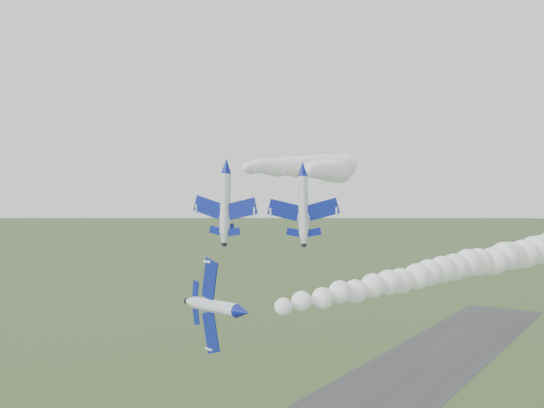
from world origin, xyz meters
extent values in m
cylinder|color=silver|center=(13.09, -11.19, 28.24)|extent=(3.67, 7.58, 1.39)
cone|color=navy|center=(11.61, -15.70, 28.24)|extent=(1.94, 2.31, 1.39)
cone|color=silver|center=(14.52, -6.85, 28.24)|extent=(1.83, 1.97, 1.39)
cylinder|color=black|center=(14.80, -6.00, 28.24)|extent=(0.84, 0.73, 0.71)
ellipsoid|color=black|center=(12.96, -13.18, 28.26)|extent=(1.69, 2.74, 0.93)
cube|color=navy|center=(13.09, -10.43, 30.92)|extent=(0.93, 2.13, 4.12)
cube|color=navy|center=(13.28, -10.50, 25.55)|extent=(0.93, 2.13, 4.12)
cube|color=navy|center=(14.22, -7.60, 29.68)|extent=(0.46, 0.98, 1.79)
cube|color=navy|center=(14.32, -7.63, 26.81)|extent=(0.46, 0.98, 1.79)
cube|color=navy|center=(15.31, -8.18, 28.29)|extent=(2.32, 1.98, 0.18)
cylinder|color=silver|center=(-11.94, 18.74, 43.90)|extent=(2.49, 9.28, 1.69)
cone|color=navy|center=(-11.43, 12.98, 43.90)|extent=(1.89, 2.54, 1.69)
cone|color=silver|center=(-12.43, 24.28, 43.90)|extent=(1.86, 2.11, 1.69)
cylinder|color=black|center=(-12.53, 25.37, 43.90)|extent=(0.91, 0.73, 0.86)
ellipsoid|color=black|center=(-11.71, 16.39, 44.51)|extent=(1.40, 3.23, 1.13)
cube|color=navy|center=(-15.28, 19.32, 43.84)|extent=(5.23, 3.05, 0.32)
cube|color=navy|center=(-8.77, 19.89, 43.63)|extent=(5.23, 3.05, 0.32)
cube|color=navy|center=(-14.09, 23.15, 43.96)|extent=(2.28, 1.39, 0.18)
cube|color=navy|center=(-10.61, 23.45, 43.84)|extent=(2.28, 1.39, 0.18)
cube|color=navy|center=(-12.28, 23.04, 45.32)|extent=(0.36, 1.76, 2.40)
cylinder|color=silver|center=(1.32, 20.03, 43.19)|extent=(4.40, 8.32, 1.52)
cone|color=navy|center=(3.20, 15.12, 43.19)|extent=(2.20, 2.58, 1.52)
cone|color=silver|center=(-0.49, 24.75, 43.19)|extent=(2.06, 2.21, 1.52)
cylinder|color=black|center=(-0.85, 25.68, 43.19)|extent=(0.93, 0.83, 0.77)
ellipsoid|color=black|center=(2.07, 18.03, 43.75)|extent=(1.97, 3.03, 1.01)
cube|color=navy|center=(-1.74, 19.71, 42.98)|extent=(5.11, 3.86, 0.23)
cube|color=navy|center=(3.81, 21.84, 43.10)|extent=(5.11, 3.86, 0.23)
cube|color=navy|center=(-1.66, 23.35, 43.16)|extent=(2.24, 1.73, 0.14)
cube|color=navy|center=(1.31, 24.49, 43.22)|extent=(2.24, 1.73, 0.14)
cube|color=navy|center=(-0.11, 23.69, 44.48)|extent=(0.72, 1.54, 2.18)
camera|label=1|loc=(46.86, -57.47, 39.44)|focal=40.00mm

